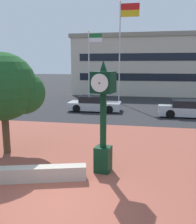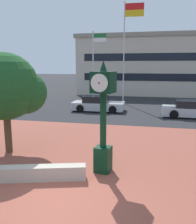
# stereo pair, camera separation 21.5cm
# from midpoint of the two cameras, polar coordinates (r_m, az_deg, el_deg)

# --- Properties ---
(ground_plane) EXTENTS (200.00, 200.00, 0.00)m
(ground_plane) POSITION_cam_midpoint_polar(r_m,az_deg,el_deg) (7.56, -8.32, -19.84)
(ground_plane) COLOR #262628
(plaza_brick_paving) EXTENTS (44.00, 13.41, 0.01)m
(plaza_brick_paving) POSITION_cam_midpoint_polar(r_m,az_deg,el_deg) (9.86, -2.73, -12.10)
(plaza_brick_paving) COLOR brown
(plaza_brick_paving) RESTS_ON ground
(planter_wall) EXTENTS (3.19, 1.27, 0.50)m
(planter_wall) POSITION_cam_midpoint_polar(r_m,az_deg,el_deg) (8.76, -12.98, -13.67)
(planter_wall) COLOR #ADA393
(planter_wall) RESTS_ON ground
(street_clock) EXTENTS (0.84, 0.88, 4.00)m
(street_clock) POSITION_cam_midpoint_polar(r_m,az_deg,el_deg) (8.63, 1.93, -0.46)
(street_clock) COLOR black
(street_clock) RESTS_ON ground
(plaza_tree) EXTENTS (3.13, 2.92, 4.40)m
(plaza_tree) POSITION_cam_midpoint_polar(r_m,az_deg,el_deg) (11.32, -19.37, 5.28)
(plaza_tree) COLOR #4C3823
(plaza_tree) RESTS_ON ground
(car_street_mid) EXTENTS (4.41, 2.00, 1.28)m
(car_street_mid) POSITION_cam_midpoint_polar(r_m,az_deg,el_deg) (20.93, 0.22, 1.80)
(car_street_mid) COLOR #B7BABF
(car_street_mid) RESTS_ON ground
(car_street_distant) EXTENTS (4.28, 1.95, 1.28)m
(car_street_distant) POSITION_cam_midpoint_polar(r_m,az_deg,el_deg) (19.70, 21.06, 0.51)
(car_street_distant) COLOR #B7BABF
(car_street_distant) RESTS_ON ground
(flagpole_primary) EXTENTS (1.43, 0.14, 7.24)m
(flagpole_primary) POSITION_cam_midpoint_polar(r_m,az_deg,el_deg) (25.68, -0.60, 11.61)
(flagpole_primary) COLOR silver
(flagpole_primary) RESTS_ON ground
(flagpole_secondary) EXTENTS (1.91, 0.14, 9.95)m
(flagpole_secondary) POSITION_cam_midpoint_polar(r_m,az_deg,el_deg) (25.26, 6.92, 15.82)
(flagpole_secondary) COLOR silver
(flagpole_secondary) RESTS_ON ground
(civic_building) EXTENTS (23.59, 15.22, 7.74)m
(civic_building) POSITION_cam_midpoint_polar(r_m,az_deg,el_deg) (38.32, 15.59, 10.46)
(civic_building) COLOR beige
(civic_building) RESTS_ON ground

